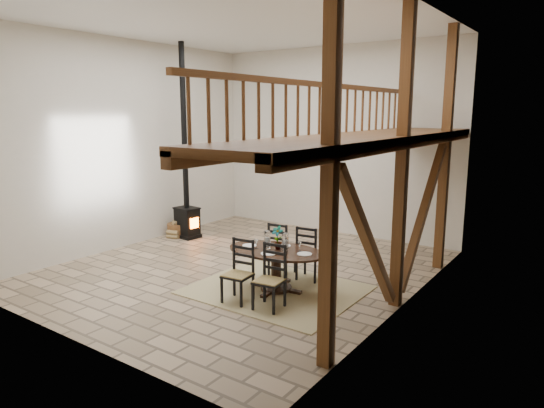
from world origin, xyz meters
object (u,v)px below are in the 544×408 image
Objects in this scene: dining_table at (276,267)px; wood_stove at (186,195)px; log_basket at (178,229)px; log_stack at (173,234)px.

dining_table is 0.44× the size of wood_stove.
log_stack is (0.05, -0.20, -0.08)m from log_basket.
log_basket is 0.22m from log_stack.
wood_stove reaches higher than log_stack.
wood_stove is 1.09m from log_stack.
log_stack is (-4.37, 1.56, -0.33)m from dining_table.
log_stack is at bearing -123.20° from wood_stove.
wood_stove is 13.32× the size of log_stack.
log_basket is at bearing 104.45° from log_stack.
dining_table is 4.76m from log_basket.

